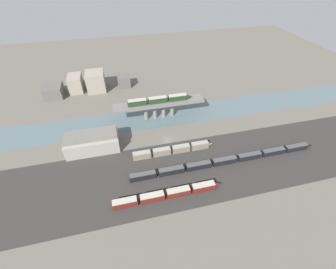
{
  "coord_description": "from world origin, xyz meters",
  "views": [
    {
      "loc": [
        -22.34,
        -92.79,
        83.98
      ],
      "look_at": [
        0.0,
        -0.58,
        4.37
      ],
      "focal_mm": 24.0,
      "sensor_mm": 36.0,
      "label": 1
    }
  ],
  "objects_px": {
    "train_yard_mid": "(227,160)",
    "warehouse_building": "(92,142)",
    "train_on_bridge": "(160,100)",
    "train_yard_far": "(173,150)",
    "train_yard_near": "(168,194)"
  },
  "relations": [
    {
      "from": "warehouse_building",
      "to": "train_yard_near",
      "type": "bearing_deg",
      "value": -51.04
    },
    {
      "from": "train_on_bridge",
      "to": "warehouse_building",
      "type": "xyz_separation_m",
      "value": [
        -41.16,
        -20.04,
        -8.0
      ]
    },
    {
      "from": "train_yard_near",
      "to": "warehouse_building",
      "type": "xyz_separation_m",
      "value": [
        -31.93,
        39.49,
        2.91
      ]
    },
    {
      "from": "train_on_bridge",
      "to": "warehouse_building",
      "type": "distance_m",
      "value": 46.47
    },
    {
      "from": "train_yard_mid",
      "to": "train_yard_far",
      "type": "xyz_separation_m",
      "value": [
        -24.54,
        13.4,
        0.29
      ]
    },
    {
      "from": "train_on_bridge",
      "to": "warehouse_building",
      "type": "relative_size",
      "value": 1.47
    },
    {
      "from": "train_yard_mid",
      "to": "train_yard_near",
      "type": "bearing_deg",
      "value": -159.39
    },
    {
      "from": "train_yard_far",
      "to": "train_yard_near",
      "type": "bearing_deg",
      "value": -109.18
    },
    {
      "from": "train_yard_mid",
      "to": "train_yard_far",
      "type": "bearing_deg",
      "value": 151.37
    },
    {
      "from": "train_yard_mid",
      "to": "warehouse_building",
      "type": "distance_m",
      "value": 70.88
    },
    {
      "from": "train_yard_mid",
      "to": "train_yard_far",
      "type": "distance_m",
      "value": 27.96
    },
    {
      "from": "train_yard_near",
      "to": "train_yard_far",
      "type": "xyz_separation_m",
      "value": [
        9.05,
        26.03,
        0.15
      ]
    },
    {
      "from": "train_yard_mid",
      "to": "warehouse_building",
      "type": "height_order",
      "value": "warehouse_building"
    },
    {
      "from": "train_on_bridge",
      "to": "train_yard_near",
      "type": "distance_m",
      "value": 61.22
    },
    {
      "from": "train_yard_mid",
      "to": "train_yard_far",
      "type": "relative_size",
      "value": 2.27
    }
  ]
}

